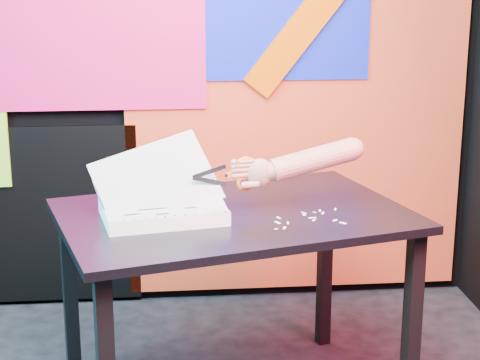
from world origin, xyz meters
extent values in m
cube|color=black|center=(0.00, 1.50, 1.35)|extent=(3.00, 0.01, 2.70)
cube|color=black|center=(0.00, -1.50, 1.35)|extent=(3.00, 0.01, 2.70)
cube|color=red|center=(0.65, 1.47, 0.85)|extent=(1.60, 0.02, 1.60)
cube|color=#E71563|center=(-0.25, 1.45, 1.35)|extent=(0.95, 0.02, 0.80)
cube|color=black|center=(-0.34, 0.66, 0.36)|extent=(0.06, 0.06, 0.72)
cube|color=black|center=(0.87, 0.30, 0.36)|extent=(0.06, 0.06, 0.72)
cube|color=black|center=(0.69, 0.95, 0.36)|extent=(0.06, 0.06, 0.72)
cube|color=black|center=(0.27, 0.48, 0.73)|extent=(1.36, 1.08, 0.03)
cube|color=white|center=(0.02, 0.43, 0.77)|extent=(0.45, 0.37, 0.05)
cube|color=white|center=(0.02, 0.43, 0.80)|extent=(0.45, 0.36, 0.00)
cube|color=white|center=(0.02, 0.43, 0.80)|extent=(0.44, 0.35, 0.12)
cube|color=white|center=(0.01, 0.44, 0.83)|extent=(0.46, 0.33, 0.21)
cube|color=white|center=(0.00, 0.46, 0.87)|extent=(0.47, 0.29, 0.30)
cylinder|color=black|center=(-0.13, 0.26, 0.80)|extent=(0.01, 0.01, 0.00)
cylinder|color=black|center=(-0.10, 0.27, 0.80)|extent=(0.01, 0.01, 0.00)
cylinder|color=black|center=(-0.07, 0.27, 0.80)|extent=(0.01, 0.01, 0.00)
cylinder|color=black|center=(-0.04, 0.28, 0.80)|extent=(0.01, 0.01, 0.00)
cylinder|color=black|center=(0.00, 0.29, 0.80)|extent=(0.01, 0.01, 0.00)
cylinder|color=black|center=(0.03, 0.29, 0.80)|extent=(0.01, 0.01, 0.00)
cylinder|color=black|center=(0.06, 0.30, 0.80)|extent=(0.01, 0.01, 0.00)
cylinder|color=black|center=(0.09, 0.31, 0.80)|extent=(0.01, 0.01, 0.00)
cylinder|color=black|center=(0.13, 0.31, 0.80)|extent=(0.01, 0.01, 0.00)
cylinder|color=black|center=(0.16, 0.32, 0.80)|extent=(0.01, 0.01, 0.00)
cylinder|color=black|center=(0.19, 0.32, 0.80)|extent=(0.01, 0.01, 0.00)
cylinder|color=black|center=(0.23, 0.33, 0.80)|extent=(0.01, 0.01, 0.00)
cylinder|color=black|center=(-0.18, 0.53, 0.80)|extent=(0.01, 0.01, 0.00)
cylinder|color=black|center=(-0.15, 0.53, 0.80)|extent=(0.01, 0.01, 0.00)
cylinder|color=black|center=(-0.12, 0.54, 0.80)|extent=(0.01, 0.01, 0.00)
cylinder|color=black|center=(-0.09, 0.55, 0.80)|extent=(0.01, 0.01, 0.00)
cylinder|color=black|center=(-0.05, 0.55, 0.80)|extent=(0.01, 0.01, 0.00)
cylinder|color=black|center=(-0.02, 0.56, 0.80)|extent=(0.01, 0.01, 0.00)
cylinder|color=black|center=(0.01, 0.57, 0.80)|extent=(0.01, 0.01, 0.00)
cylinder|color=black|center=(0.04, 0.57, 0.80)|extent=(0.01, 0.01, 0.00)
cylinder|color=black|center=(0.08, 0.58, 0.80)|extent=(0.01, 0.01, 0.00)
cylinder|color=black|center=(0.11, 0.58, 0.80)|extent=(0.01, 0.01, 0.00)
cylinder|color=black|center=(0.14, 0.59, 0.80)|extent=(0.01, 0.01, 0.00)
cylinder|color=black|center=(0.17, 0.60, 0.80)|extent=(0.01, 0.01, 0.00)
cube|color=black|center=(-0.08, 0.46, 0.80)|extent=(0.07, 0.02, 0.00)
cube|color=black|center=(0.04, 0.46, 0.80)|extent=(0.05, 0.02, 0.00)
cube|color=black|center=(-0.01, 0.38, 0.80)|extent=(0.10, 0.03, 0.00)
cube|color=black|center=(0.12, 0.38, 0.80)|extent=(0.04, 0.02, 0.00)
cube|color=black|center=(-0.08, 0.32, 0.80)|extent=(0.05, 0.02, 0.00)
cube|color=black|center=(0.06, 0.52, 0.80)|extent=(0.06, 0.02, 0.00)
cube|color=black|center=(0.02, 0.32, 0.80)|extent=(0.04, 0.02, 0.00)
cube|color=silver|center=(0.18, 0.45, 0.90)|extent=(0.12, 0.02, 0.05)
cube|color=silver|center=(0.18, 0.45, 0.87)|extent=(0.12, 0.02, 0.05)
cylinder|color=silver|center=(0.24, 0.46, 0.89)|extent=(0.01, 0.01, 0.01)
cube|color=orange|center=(0.26, 0.46, 0.88)|extent=(0.05, 0.02, 0.02)
cube|color=orange|center=(0.26, 0.46, 0.90)|extent=(0.05, 0.02, 0.02)
torus|color=orange|center=(0.31, 0.47, 0.92)|extent=(0.06, 0.02, 0.06)
torus|color=orange|center=(0.31, 0.47, 0.86)|extent=(0.06, 0.02, 0.06)
ellipsoid|color=#B0725E|center=(0.36, 0.48, 0.89)|extent=(0.10, 0.06, 0.10)
cylinder|color=#B0725E|center=(0.31, 0.47, 0.88)|extent=(0.08, 0.03, 0.02)
cylinder|color=#B0725E|center=(0.31, 0.47, 0.90)|extent=(0.07, 0.03, 0.02)
cylinder|color=#B0725E|center=(0.31, 0.47, 0.92)|extent=(0.07, 0.03, 0.02)
cylinder|color=#B0725E|center=(0.31, 0.47, 0.93)|extent=(0.06, 0.03, 0.02)
cylinder|color=#B0725E|center=(0.32, 0.46, 0.85)|extent=(0.06, 0.03, 0.03)
cylinder|color=#B0725E|center=(0.41, 0.49, 0.89)|extent=(0.07, 0.08, 0.07)
cylinder|color=#B0725E|center=(0.55, 0.51, 0.92)|extent=(0.32, 0.14, 0.14)
sphere|color=#B0725E|center=(0.70, 0.54, 0.95)|extent=(0.08, 0.08, 0.08)
cube|color=white|center=(0.40, 0.35, 0.75)|extent=(0.02, 0.03, 0.00)
cube|color=white|center=(0.41, 0.40, 0.75)|extent=(0.01, 0.03, 0.00)
cube|color=white|center=(0.62, 0.32, 0.75)|extent=(0.03, 0.02, 0.00)
cube|color=white|center=(0.53, 0.36, 0.75)|extent=(0.02, 0.02, 0.00)
cube|color=white|center=(0.57, 0.47, 0.75)|extent=(0.01, 0.02, 0.00)
cube|color=white|center=(0.63, 0.48, 0.75)|extent=(0.01, 0.02, 0.00)
cube|color=white|center=(0.58, 0.44, 0.75)|extent=(0.01, 0.02, 0.00)
cube|color=white|center=(0.51, 0.42, 0.75)|extent=(0.01, 0.02, 0.00)
cube|color=white|center=(0.51, 0.45, 0.75)|extent=(0.02, 0.02, 0.00)
cube|color=white|center=(0.39, 0.28, 0.75)|extent=(0.02, 0.01, 0.00)
cube|color=white|center=(0.44, 0.34, 0.75)|extent=(0.01, 0.03, 0.00)
cube|color=white|center=(0.53, 0.39, 0.75)|extent=(0.03, 0.01, 0.00)
cube|color=white|center=(0.60, 0.35, 0.75)|extent=(0.02, 0.02, 0.00)
cube|color=white|center=(0.55, 0.45, 0.75)|extent=(0.01, 0.01, 0.00)
cube|color=white|center=(0.42, 0.29, 0.75)|extent=(0.02, 0.03, 0.00)
camera|label=1|loc=(0.04, -2.19, 1.58)|focal=60.00mm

